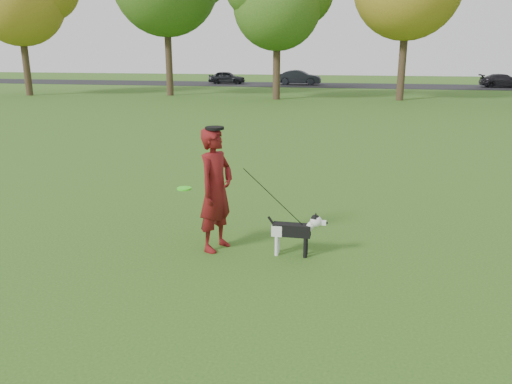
% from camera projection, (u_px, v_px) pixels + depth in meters
% --- Properties ---
extents(ground, '(120.00, 120.00, 0.00)m').
position_uv_depth(ground, '(271.00, 245.00, 8.39)').
color(ground, '#285116').
rests_on(ground, ground).
extents(road, '(120.00, 7.00, 0.02)m').
position_uv_depth(road, '(344.00, 85.00, 46.11)').
color(road, black).
rests_on(road, ground).
extents(man, '(0.70, 0.85, 2.01)m').
position_uv_depth(man, '(216.00, 190.00, 7.97)').
color(man, '#61120D').
rests_on(man, ground).
extents(dog, '(0.95, 0.19, 0.72)m').
position_uv_depth(dog, '(296.00, 229.00, 7.84)').
color(dog, black).
rests_on(dog, ground).
extents(car_left, '(3.54, 1.47, 1.20)m').
position_uv_depth(car_left, '(227.00, 77.00, 48.04)').
color(car_left, black).
rests_on(car_left, road).
extents(car_mid, '(4.09, 1.49, 1.34)m').
position_uv_depth(car_mid, '(299.00, 77.00, 46.71)').
color(car_mid, black).
rests_on(car_mid, road).
extents(car_right, '(3.95, 1.61, 1.15)m').
position_uv_depth(car_right, '(504.00, 81.00, 43.36)').
color(car_right, black).
rests_on(car_right, road).
extents(man_held_items, '(2.04, 0.39, 1.53)m').
position_uv_depth(man_held_items, '(264.00, 190.00, 7.76)').
color(man_held_items, '#3FFC1F').
rests_on(man_held_items, ground).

